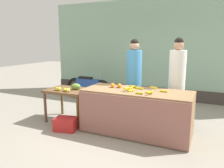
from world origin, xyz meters
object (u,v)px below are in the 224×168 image
Objects in this scene: produce_crate at (66,124)px; produce_sack at (113,103)px; vendor_woman_blue_shirt at (134,80)px; vendor_woman_white_shirt at (177,83)px; parked_motorcycle at (88,87)px.

produce_crate is 1.38m from produce_sack.
vendor_woman_blue_shirt is at bearing -11.53° from produce_sack.
vendor_woman_white_shirt reaches higher than parked_motorcycle.
parked_motorcycle reaches higher than produce_sack.
parked_motorcycle is 1.68m from produce_sack.
vendor_woman_white_shirt is at bearing 1.10° from vendor_woman_blue_shirt.
parked_motorcycle is 3.64× the size of produce_crate.
vendor_woman_white_shirt is at bearing -21.97° from parked_motorcycle.
parked_motorcycle is 2.49m from produce_crate.
vendor_woman_blue_shirt is at bearing -31.43° from parked_motorcycle.
vendor_woman_blue_shirt reaches higher than produce_sack.
parked_motorcycle is at bearing 148.57° from vendor_woman_blue_shirt.
vendor_woman_blue_shirt is 0.93m from vendor_woman_white_shirt.
produce_sack is (0.47, 1.28, 0.16)m from produce_crate.
vendor_woman_white_shirt is 2.45m from produce_crate.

